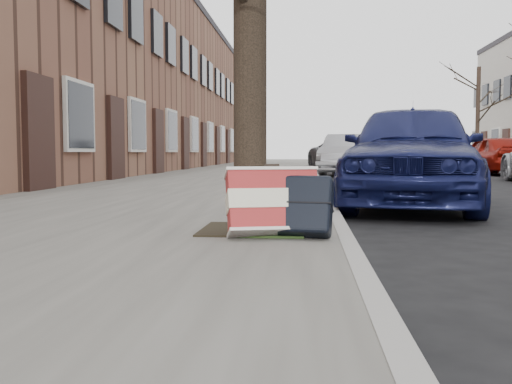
# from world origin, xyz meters

# --- Properties ---
(near_sidewalk) EXTENTS (5.00, 70.00, 0.12)m
(near_sidewalk) POSITION_xyz_m (-3.70, 15.00, 0.06)
(near_sidewalk) COLOR slate
(near_sidewalk) RESTS_ON ground
(house_near) EXTENTS (6.80, 40.00, 7.00)m
(house_near) POSITION_xyz_m (-9.60, 16.00, 3.50)
(house_near) COLOR brown
(house_near) RESTS_ON ground
(dirt_patch) EXTENTS (0.85, 0.85, 0.02)m
(dirt_patch) POSITION_xyz_m (-2.00, 1.20, 0.13)
(dirt_patch) COLOR black
(dirt_patch) RESTS_ON near_sidewalk
(suitcase_red) EXTENTS (0.76, 0.54, 0.53)m
(suitcase_red) POSITION_xyz_m (-1.81, 0.83, 0.39)
(suitcase_red) COLOR maroon
(suitcase_red) RESTS_ON near_sidewalk
(suitcase_navy) EXTENTS (0.68, 0.47, 0.49)m
(suitcase_navy) POSITION_xyz_m (-1.68, 0.84, 0.37)
(suitcase_navy) COLOR black
(suitcase_navy) RESTS_ON near_sidewalk
(car_near_front) EXTENTS (2.59, 4.62, 1.49)m
(car_near_front) POSITION_xyz_m (-0.08, 4.65, 0.74)
(car_near_front) COLOR #131746
(car_near_front) RESTS_ON ground
(car_near_mid) EXTENTS (2.25, 4.37, 1.37)m
(car_near_mid) POSITION_xyz_m (-0.15, 15.58, 0.69)
(car_near_mid) COLOR #9FA1A6
(car_near_mid) RESTS_ON ground
(car_near_back) EXTENTS (3.28, 5.12, 1.32)m
(car_near_back) POSITION_xyz_m (0.09, 22.58, 0.66)
(car_near_back) COLOR #36363A
(car_near_back) RESTS_ON ground
(car_far_back) EXTENTS (2.00, 4.11, 1.35)m
(car_far_back) POSITION_xyz_m (4.86, 16.79, 0.68)
(car_far_back) COLOR maroon
(car_far_back) RESTS_ON ground
(tree_far_c) EXTENTS (0.21, 0.21, 4.99)m
(tree_far_c) POSITION_xyz_m (7.20, 26.71, 2.62)
(tree_far_c) COLOR black
(tree_far_c) RESTS_ON far_sidewalk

